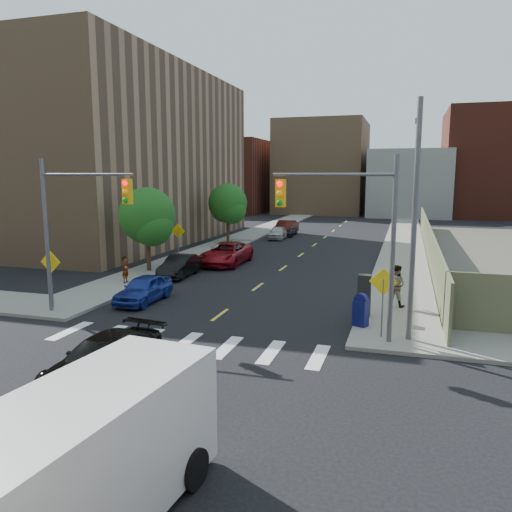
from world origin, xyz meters
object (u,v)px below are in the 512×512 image
Objects in this scene: parked_car_grey at (285,230)px; payphone at (364,295)px; cargo_van at (89,456)px; pedestrian_west at (126,269)px; parked_car_white at (278,233)px; parked_car_blue at (144,289)px; pedestrian_east at (396,286)px; parked_car_red at (226,254)px; parked_car_silver at (232,252)px; mailbox at (361,310)px; parked_car_maroon at (286,228)px; black_sedan at (103,359)px; parked_car_black at (180,266)px.

parked_car_grey is 2.38× the size of payphone.
cargo_van is (6.98, -43.48, 0.79)m from parked_car_grey.
parked_car_grey is at bearing -11.70° from pedestrian_west.
parked_car_white is 23.02m from pedestrian_west.
parked_car_blue is 2.00× the size of pedestrian_east.
parked_car_grey is (0.00, 17.62, -0.17)m from parked_car_red.
parked_car_silver is at bearing -21.04° from pedestrian_east.
mailbox reaches higher than parked_car_white.
parked_car_silver is 17.25m from mailbox.
parked_car_maroon is 26.22m from pedestrian_west.
payphone is (10.50, -11.02, 0.30)m from parked_car_red.
black_sedan is at bearing -125.94° from payphone.
parked_car_silver is 1.03× the size of black_sedan.
cargo_van reaches higher than parked_car_red.
pedestrian_east is (11.78, -23.67, 0.50)m from parked_car_white.
parked_car_silver is 3.54× the size of mailbox.
pedestrian_east reaches higher than parked_car_blue.
parked_car_maroon is at bearing -47.01° from pedestrian_east.
parked_car_red reaches higher than parked_car_grey.
mailbox is (10.50, -30.57, 0.04)m from parked_car_maroon.
parked_car_blue is 0.81× the size of parked_car_silver.
parked_car_maroon is 1.00× the size of black_sedan.
parked_car_silver is at bearing -23.87° from pedestrian_west.
parked_car_red is 14.77m from pedestrian_east.
pedestrian_east is at bearing -40.35° from parked_car_silver.
mailbox reaches higher than parked_car_black.
payphone is (0.00, 1.55, 0.26)m from mailbox.
mailbox is 1.57m from payphone.
parked_car_maroon is at bearing 90.05° from parked_car_silver.
parked_car_white is at bearing 89.61° from parked_car_blue.
parked_car_white is at bearing 101.23° from black_sedan.
parked_car_black is at bearing 2.20° from pedestrian_east.
pedestrian_east reaches higher than pedestrian_west.
black_sedan is at bearing -80.68° from parked_car_red.
black_sedan is 6.78m from cargo_van.
parked_car_red and parked_car_maroon have the same top height.
black_sedan is 2.56× the size of payphone.
payphone is at bearing -46.66° from parked_car_red.
pedestrian_east reaches higher than parked_car_white.
parked_car_white is 0.63× the size of cargo_van.
mailbox is at bearing -50.39° from parked_car_red.
parked_car_white is at bearing 105.28° from cargo_van.
cargo_van is at bearing -75.17° from parked_car_red.
parked_car_white is 3.24m from parked_car_maroon.
mailbox is (10.50, -13.69, 0.11)m from parked_car_silver.
pedestrian_west reaches higher than parked_car_white.
parked_car_silver is at bearing 132.85° from payphone.
parked_car_white is 41.22m from cargo_van.
parked_car_silver reaches higher than black_sedan.
parked_car_white is 2.86m from parked_car_grey.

